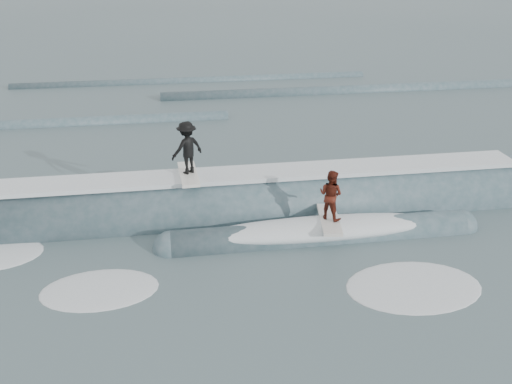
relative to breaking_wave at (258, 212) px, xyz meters
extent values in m
plane|color=#374B51|center=(-0.20, -3.04, -0.04)|extent=(160.00, 160.00, 0.00)
cylinder|color=#345057|center=(-0.20, 0.24, -0.04)|extent=(19.65, 2.47, 2.47)
cylinder|color=#345057|center=(1.60, -1.96, -0.04)|extent=(9.00, 1.08, 1.08)
sphere|color=#345057|center=(-2.90, -1.96, -0.04)|extent=(1.08, 1.08, 1.08)
sphere|color=#345057|center=(6.10, -1.96, -0.04)|extent=(1.08, 1.08, 1.08)
cube|color=white|center=(-0.20, 0.24, 1.27)|extent=(18.00, 1.30, 0.14)
ellipsoid|color=white|center=(1.60, -1.96, 0.26)|extent=(7.60, 1.30, 0.60)
cube|color=white|center=(-2.22, 0.24, 1.39)|extent=(0.63, 2.02, 0.10)
imported|color=black|center=(-2.22, 0.24, 2.28)|extent=(1.25, 1.09, 1.68)
cube|color=silver|center=(1.84, -1.96, 0.55)|extent=(0.85, 2.06, 0.10)
imported|color=#49170D|center=(1.84, -1.96, 1.37)|extent=(0.93, 0.93, 1.52)
ellipsoid|color=white|center=(5.27, -1.09, -0.04)|extent=(2.70, 1.84, 0.10)
ellipsoid|color=white|center=(-4.77, -3.80, -0.04)|extent=(2.75, 1.88, 0.10)
ellipsoid|color=white|center=(3.30, -4.93, -0.04)|extent=(3.35, 2.28, 0.10)
cylinder|color=#345057|center=(7.87, 14.96, -0.04)|extent=(22.00, 0.80, 0.80)
cylinder|color=#345057|center=(-1.07, 18.96, -0.04)|extent=(22.00, 0.60, 0.60)
camera|label=1|loc=(-2.71, -16.66, 8.30)|focal=40.00mm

